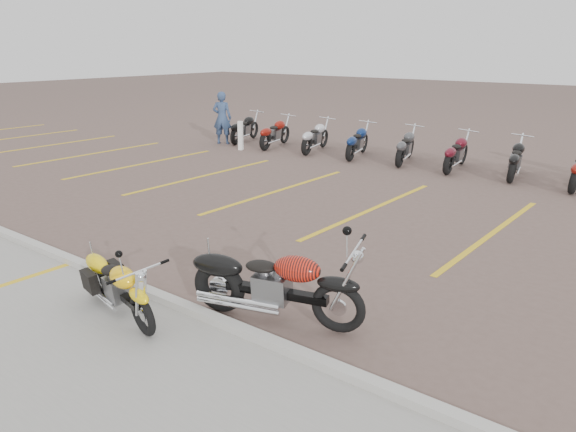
% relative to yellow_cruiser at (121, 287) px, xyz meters
% --- Properties ---
extents(ground, '(100.00, 100.00, 0.00)m').
position_rel_yellow_cruiser_xyz_m(ground, '(0.08, 2.59, -0.40)').
color(ground, brown).
rests_on(ground, ground).
extents(curb, '(60.00, 0.18, 0.12)m').
position_rel_yellow_cruiser_xyz_m(curb, '(0.08, 0.59, -0.34)').
color(curb, '#ADAAA3').
rests_on(curb, ground).
extents(parking_stripes, '(38.00, 5.50, 0.01)m').
position_rel_yellow_cruiser_xyz_m(parking_stripes, '(0.08, 6.59, -0.40)').
color(parking_stripes, gold).
rests_on(parking_stripes, ground).
extents(yellow_cruiser, '(1.95, 0.56, 0.81)m').
position_rel_yellow_cruiser_xyz_m(yellow_cruiser, '(0.00, 0.00, 0.00)').
color(yellow_cruiser, black).
rests_on(yellow_cruiser, ground).
extents(flame_cruiser, '(2.37, 0.82, 1.00)m').
position_rel_yellow_cruiser_xyz_m(flame_cruiser, '(1.72, 1.14, 0.09)').
color(flame_cruiser, black).
rests_on(flame_cruiser, ground).
extents(person_a, '(0.83, 0.73, 1.91)m').
position_rel_yellow_cruiser_xyz_m(person_a, '(-8.70, 10.76, 0.55)').
color(person_a, navy).
rests_on(person_a, ground).
extents(bollard, '(0.20, 0.20, 1.00)m').
position_rel_yellow_cruiser_xyz_m(bollard, '(-7.29, 10.22, 0.10)').
color(bollard, white).
rests_on(bollard, ground).
extents(bg_bike_row, '(22.44, 2.08, 1.10)m').
position_rel_yellow_cruiser_xyz_m(bg_bike_row, '(2.36, 11.52, 0.15)').
color(bg_bike_row, black).
rests_on(bg_bike_row, ground).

